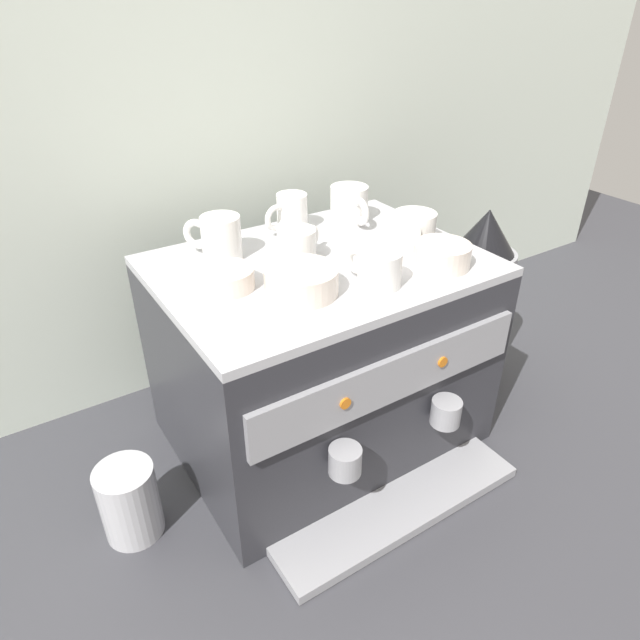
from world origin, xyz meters
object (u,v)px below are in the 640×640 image
object	(u,v)px
ceramic_bowl_1	(442,256)
ceramic_cup_5	(414,229)
ceramic_cup_4	(291,213)
milk_pitcher	(130,501)
ceramic_bowl_2	(226,278)
ceramic_bowl_0	(301,282)
espresso_machine	(321,355)
ceramic_cup_1	(378,268)
ceramic_cup_0	(350,205)
ceramic_cup_3	(219,237)
coffee_grinder	(476,297)
ceramic_cup_2	(298,245)

from	to	relation	value
ceramic_bowl_1	ceramic_cup_5	bearing A→B (deg)	77.26
ceramic_cup_5	ceramic_cup_4	bearing A→B (deg)	131.20
ceramic_bowl_1	milk_pitcher	size ratio (longest dim) A/B	0.71
ceramic_bowl_1	ceramic_bowl_2	world-z (taller)	ceramic_bowl_1
ceramic_bowl_0	ceramic_bowl_2	distance (m)	0.13
espresso_machine	milk_pitcher	xyz separation A→B (m)	(-0.43, -0.04, -0.13)
espresso_machine	ceramic_cup_1	distance (m)	0.27
ceramic_cup_0	ceramic_bowl_0	xyz separation A→B (m)	(-0.26, -0.22, -0.02)
ceramic_bowl_0	ceramic_bowl_1	bearing A→B (deg)	-10.18
ceramic_cup_3	coffee_grinder	bearing A→B (deg)	-11.35
ceramic_cup_4	espresso_machine	bearing A→B (deg)	-100.90
ceramic_cup_5	ceramic_bowl_0	size ratio (longest dim) A/B	0.88
ceramic_cup_2	ceramic_bowl_1	distance (m)	0.26
espresso_machine	ceramic_bowl_2	world-z (taller)	ceramic_bowl_2
ceramic_cup_5	coffee_grinder	xyz separation A→B (m)	(0.25, 0.03, -0.24)
ceramic_cup_0	ceramic_bowl_2	world-z (taller)	ceramic_cup_0
ceramic_cup_0	ceramic_bowl_0	bearing A→B (deg)	-139.03
ceramic_cup_2	coffee_grinder	distance (m)	0.54
espresso_machine	ceramic_cup_3	size ratio (longest dim) A/B	5.72
espresso_machine	ceramic_cup_4	xyz separation A→B (m)	(0.03, 0.17, 0.25)
ceramic_cup_1	ceramic_bowl_1	distance (m)	0.14
ceramic_cup_3	ceramic_bowl_2	world-z (taller)	ceramic_cup_3
ceramic_bowl_2	ceramic_cup_3	bearing A→B (deg)	69.89
espresso_machine	milk_pitcher	world-z (taller)	espresso_machine
ceramic_cup_1	ceramic_cup_4	distance (m)	0.29
ceramic_bowl_0	ceramic_cup_0	bearing A→B (deg)	40.97
ceramic_cup_5	ceramic_bowl_2	bearing A→B (deg)	175.07
ceramic_cup_1	coffee_grinder	bearing A→B (deg)	17.04
ceramic_cup_1	ceramic_cup_3	distance (m)	0.30
espresso_machine	ceramic_bowl_1	xyz separation A→B (m)	(0.18, -0.13, 0.23)
ceramic_cup_2	ceramic_cup_4	world-z (taller)	ceramic_cup_4
ceramic_cup_1	ceramic_cup_5	size ratio (longest dim) A/B	1.00
ceramic_cup_3	ceramic_bowl_2	xyz separation A→B (m)	(-0.04, -0.11, -0.02)
ceramic_bowl_0	ceramic_cup_3	bearing A→B (deg)	104.88
ceramic_bowl_0	ceramic_bowl_2	xyz separation A→B (m)	(-0.10, 0.09, -0.00)
ceramic_cup_0	milk_pitcher	distance (m)	0.72
espresso_machine	ceramic_cup_2	size ratio (longest dim) A/B	5.83
ceramic_bowl_2	milk_pitcher	distance (m)	0.43
ceramic_cup_4	ceramic_bowl_1	distance (m)	0.33
ceramic_cup_5	milk_pitcher	size ratio (longest dim) A/B	0.74
ceramic_bowl_0	coffee_grinder	world-z (taller)	ceramic_bowl_0
coffee_grinder	ceramic_cup_3	bearing A→B (deg)	168.65
espresso_machine	ceramic_cup_5	xyz separation A→B (m)	(0.20, -0.03, 0.24)
ceramic_cup_2	ceramic_bowl_0	bearing A→B (deg)	-118.49
ceramic_cup_0	ceramic_cup_1	size ratio (longest dim) A/B	1.13
espresso_machine	ceramic_cup_0	world-z (taller)	ceramic_cup_0
ceramic_cup_1	ceramic_bowl_1	bearing A→B (deg)	-1.86
ceramic_cup_2	ceramic_cup_3	xyz separation A→B (m)	(-0.12, 0.09, 0.01)
ceramic_cup_3	ceramic_cup_1	bearing A→B (deg)	-54.06
coffee_grinder	ceramic_cup_5	bearing A→B (deg)	-173.45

